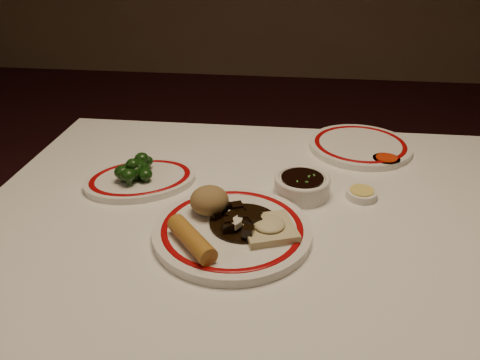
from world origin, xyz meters
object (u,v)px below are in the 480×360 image
(fried_wonton, at_px, (269,227))
(soy_bowl, at_px, (302,186))
(dining_table, at_px, (275,252))
(main_plate, at_px, (232,230))
(broccoli_pile, at_px, (136,168))
(stirfry_heap, at_px, (241,220))
(rice_mound, at_px, (209,200))
(broccoli_plate, at_px, (141,179))
(spring_roll, at_px, (192,239))

(fried_wonton, relative_size, soy_bowl, 0.99)
(dining_table, height_order, main_plate, main_plate)
(fried_wonton, distance_m, broccoli_pile, 0.35)
(dining_table, xyz_separation_m, stirfry_heap, (-0.06, -0.07, 0.12))
(rice_mound, xyz_separation_m, broccoli_plate, (-0.18, 0.13, -0.04))
(dining_table, bearing_deg, rice_mound, -165.16)
(fried_wonton, xyz_separation_m, broccoli_pile, (-0.30, 0.18, 0.01))
(spring_roll, bearing_deg, dining_table, 7.02)
(main_plate, xyz_separation_m, broccoli_pile, (-0.23, 0.17, 0.03))
(stirfry_heap, relative_size, soy_bowl, 1.12)
(dining_table, distance_m, broccoli_pile, 0.35)
(dining_table, xyz_separation_m, main_plate, (-0.08, -0.08, 0.10))
(main_plate, xyz_separation_m, stirfry_heap, (0.02, 0.01, 0.02))
(broccoli_pile, bearing_deg, dining_table, -16.21)
(stirfry_heap, relative_size, broccoli_plate, 0.44)
(broccoli_plate, bearing_deg, dining_table, -16.99)
(rice_mound, height_order, broccoli_pile, rice_mound)
(dining_table, xyz_separation_m, broccoli_plate, (-0.30, 0.09, 0.10))
(fried_wonton, bearing_deg, broccoli_plate, 148.67)
(main_plate, height_order, stirfry_heap, stirfry_heap)
(stirfry_heap, bearing_deg, fried_wonton, -19.91)
(main_plate, relative_size, spring_roll, 2.79)
(dining_table, relative_size, stirfry_heap, 9.26)
(main_plate, xyz_separation_m, rice_mound, (-0.05, 0.04, 0.03))
(broccoli_pile, bearing_deg, broccoli_plate, 24.22)
(spring_roll, bearing_deg, broccoli_plate, 85.33)
(dining_table, distance_m, main_plate, 0.15)
(fried_wonton, height_order, stirfry_heap, stirfry_heap)
(spring_roll, height_order, broccoli_pile, broccoli_pile)
(main_plate, relative_size, rice_mound, 4.59)
(broccoli_pile, bearing_deg, rice_mound, -34.03)
(spring_roll, distance_m, fried_wonton, 0.14)
(rice_mound, bearing_deg, dining_table, 14.84)
(rice_mound, distance_m, broccoli_plate, 0.22)
(broccoli_plate, height_order, broccoli_pile, broccoli_pile)
(fried_wonton, relative_size, broccoli_plate, 0.39)
(dining_table, xyz_separation_m, fried_wonton, (-0.01, -0.09, 0.12))
(dining_table, xyz_separation_m, spring_roll, (-0.14, -0.14, 0.13))
(stirfry_heap, bearing_deg, soy_bowl, 54.10)
(fried_wonton, bearing_deg, broccoli_pile, 149.57)
(stirfry_heap, height_order, broccoli_plate, stirfry_heap)
(main_plate, bearing_deg, stirfry_heap, 34.17)
(rice_mound, height_order, stirfry_heap, rice_mound)
(fried_wonton, distance_m, broccoli_plate, 0.34)
(soy_bowl, bearing_deg, dining_table, -119.87)
(fried_wonton, bearing_deg, main_plate, 173.22)
(dining_table, distance_m, rice_mound, 0.19)
(broccoli_pile, relative_size, soy_bowl, 0.95)
(rice_mound, relative_size, stirfry_heap, 0.57)
(main_plate, relative_size, soy_bowl, 2.93)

